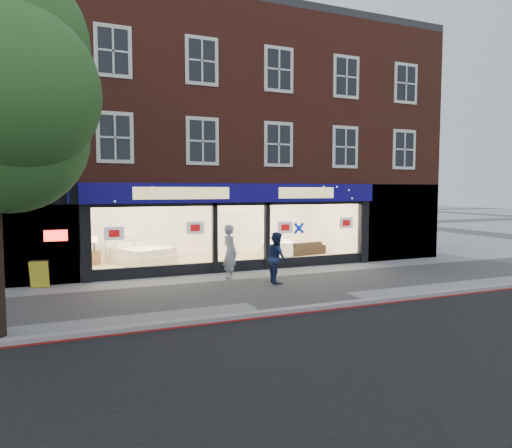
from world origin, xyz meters
TOP-DOWN VIEW (x-y plane):
  - ground at (0.00, 0.00)m, footprint 120.00×120.00m
  - road at (0.00, -8.00)m, footprint 60.00×10.00m
  - kerb_line at (0.00, -3.10)m, footprint 60.00×0.10m
  - kerb_stone at (0.00, -2.90)m, footprint 60.00×0.25m
  - showroom_floor at (0.00, 5.25)m, footprint 11.00×4.50m
  - building at (-0.02, 6.93)m, footprint 19.00×8.26m
  - display_bed at (-3.33, 5.72)m, footprint 2.70×2.89m
  - bedside_table at (-5.10, 6.04)m, footprint 0.46×0.46m
  - mattress_stack at (2.63, 5.56)m, footprint 1.85×2.05m
  - sofa at (3.97, 5.46)m, footprint 2.10×1.10m
  - a_board at (-6.90, 2.70)m, footprint 0.62×0.45m
  - pedestrian_grey at (-0.97, 1.57)m, footprint 0.56×0.76m
  - pedestrian_blue at (0.30, 0.52)m, footprint 0.77×0.92m

SIDE VIEW (x-z plane):
  - ground at x=0.00m, z-range 0.00..0.00m
  - road at x=0.00m, z-range 0.00..0.01m
  - kerb_line at x=0.00m, z-range 0.00..0.01m
  - showroom_floor at x=0.00m, z-range 0.00..0.10m
  - kerb_stone at x=0.00m, z-range 0.00..0.12m
  - bedside_table at x=-5.10m, z-range 0.10..0.65m
  - sofa at x=3.97m, z-range 0.10..0.68m
  - mattress_stack at x=2.63m, z-range 0.10..0.76m
  - a_board at x=-6.90m, z-range 0.00..0.87m
  - display_bed at x=-3.33m, z-range -0.19..1.12m
  - pedestrian_blue at x=0.30m, z-range 0.00..1.68m
  - pedestrian_grey at x=-0.97m, z-range 0.00..1.89m
  - building at x=-0.02m, z-range 1.52..11.82m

